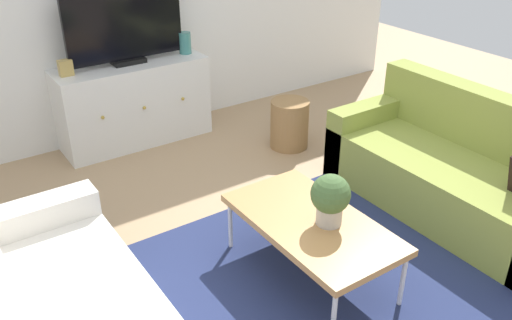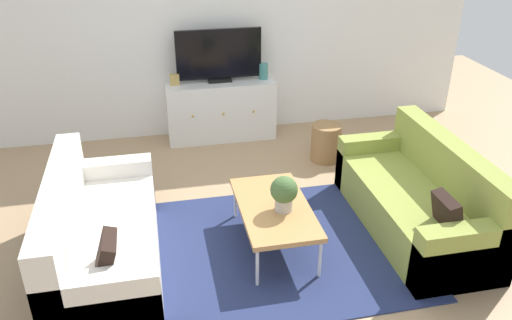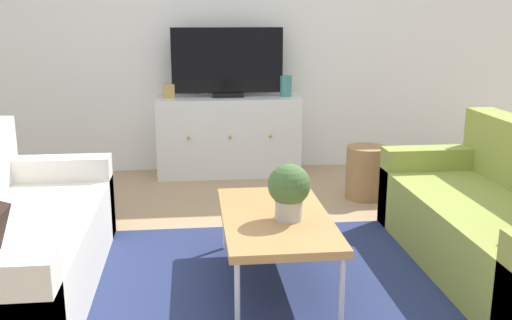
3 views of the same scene
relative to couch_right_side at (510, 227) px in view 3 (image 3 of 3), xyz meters
The scene contains 11 objects.
ground_plane 1.47m from the couch_right_side, behind, with size 10.00×10.00×0.00m, color tan.
wall_back 3.20m from the couch_right_side, 118.39° to the left, with size 6.40×0.12×2.70m, color white.
area_rug 1.46m from the couch_right_side, behind, with size 2.50×1.90×0.01m, color navy.
couch_right_side is the anchor object (origin of this frame).
coffee_table 1.38m from the couch_right_side, behind, with size 0.59×1.08×0.40m.
potted_plant 1.35m from the couch_right_side, behind, with size 0.23×0.23×0.31m.
tv_console 2.80m from the couch_right_side, 122.10° to the left, with size 1.32×0.47×0.73m.
flat_screen_tv 2.92m from the couch_right_side, 121.88° to the left, with size 1.02×0.16×0.63m.
glass_vase 2.62m from the couch_right_side, 111.76° to the left, with size 0.11×0.11×0.19m, color teal.
mantel_clock 3.17m from the couch_right_side, 130.54° to the left, with size 0.11×0.07×0.13m, color tan.
wicker_basket 1.55m from the couch_right_side, 105.21° to the left, with size 0.34×0.34×0.43m, color #9E7547.
Camera 3 is at (-0.40, -3.15, 1.50)m, focal length 41.29 mm.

